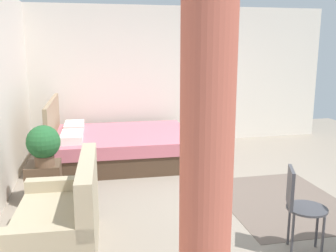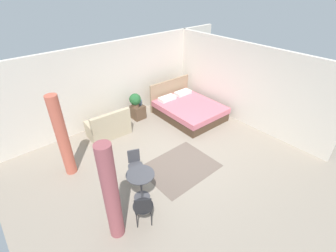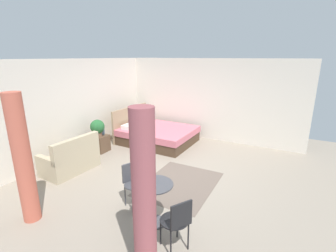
% 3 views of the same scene
% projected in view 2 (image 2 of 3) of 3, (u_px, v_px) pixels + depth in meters
% --- Properties ---
extents(ground_plane, '(8.78, 8.87, 0.02)m').
position_uv_depth(ground_plane, '(179.00, 153.00, 6.98)').
color(ground_plane, gray).
extents(wall_back, '(8.78, 0.12, 2.63)m').
position_uv_depth(wall_back, '(121.00, 81.00, 8.15)').
color(wall_back, silver).
rests_on(wall_back, ground).
extents(wall_right, '(0.12, 5.87, 2.63)m').
position_uv_depth(wall_right, '(245.00, 85.00, 7.86)').
color(wall_right, silver).
rests_on(wall_right, ground).
extents(area_rug, '(1.86, 1.45, 0.01)m').
position_uv_depth(area_rug, '(180.00, 167.00, 6.47)').
color(area_rug, '#66564C').
rests_on(area_rug, ground).
extents(bed, '(1.84, 2.27, 1.06)m').
position_uv_depth(bed, '(188.00, 109.00, 8.66)').
color(bed, '#473323').
rests_on(bed, ground).
extents(couch, '(1.30, 0.80, 0.89)m').
position_uv_depth(couch, '(109.00, 127.00, 7.61)').
color(couch, tan).
rests_on(couch, ground).
extents(nightstand, '(0.42, 0.41, 0.49)m').
position_uv_depth(nightstand, '(138.00, 112.00, 8.54)').
color(nightstand, brown).
rests_on(nightstand, ground).
extents(potted_plant, '(0.40, 0.40, 0.49)m').
position_uv_depth(potted_plant, '(135.00, 100.00, 8.18)').
color(potted_plant, brown).
rests_on(potted_plant, nightstand).
extents(vase, '(0.14, 0.14, 0.17)m').
position_uv_depth(vase, '(140.00, 102.00, 8.43)').
color(vase, slate).
rests_on(vase, nightstand).
extents(balcony_table, '(0.62, 0.62, 0.73)m').
position_uv_depth(balcony_table, '(141.00, 182.00, 5.33)').
color(balcony_table, '#3F3F44').
rests_on(balcony_table, ground).
extents(cafe_chair_near_window, '(0.48, 0.48, 0.81)m').
position_uv_depth(cafe_chair_near_window, '(135.00, 162.00, 5.89)').
color(cafe_chair_near_window, '#3F3F44').
rests_on(cafe_chair_near_window, ground).
extents(cafe_chair_near_couch, '(0.57, 0.57, 0.83)m').
position_uv_depth(cafe_chair_near_couch, '(143.00, 207.00, 4.75)').
color(cafe_chair_near_couch, black).
rests_on(cafe_chair_near_couch, ground).
extents(curtain_left, '(0.29, 0.29, 2.19)m').
position_uv_depth(curtain_left, '(111.00, 194.00, 4.27)').
color(curtain_left, '#994C51').
rests_on(curtain_left, ground).
extents(curtain_right, '(0.28, 0.28, 2.19)m').
position_uv_depth(curtain_right, '(62.00, 137.00, 5.76)').
color(curtain_right, '#C15B47').
rests_on(curtain_right, ground).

